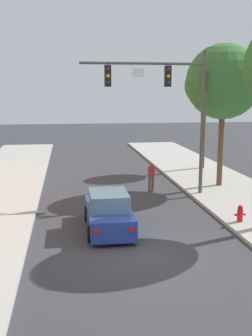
{
  "coord_description": "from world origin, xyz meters",
  "views": [
    {
      "loc": [
        -2.49,
        -13.06,
        5.52
      ],
      "look_at": [
        0.23,
        5.57,
        2.0
      ],
      "focal_mm": 43.35,
      "sensor_mm": 36.0,
      "label": 1
    }
  ],
  "objects": [
    {
      "name": "car_lead_blue",
      "position": [
        -0.91,
        2.71,
        0.72
      ],
      "size": [
        1.85,
        4.25,
        1.6
      ],
      "color": "navy",
      "rests_on": "ground"
    },
    {
      "name": "traffic_signal_mast",
      "position": [
        2.77,
        7.56,
        5.34
      ],
      "size": [
        6.51,
        0.38,
        7.5
      ],
      "color": "#514C47",
      "rests_on": "sidewalk_right"
    },
    {
      "name": "ground_plane",
      "position": [
        0.0,
        0.0,
        0.0
      ],
      "size": [
        120.0,
        120.0,
        0.0
      ],
      "primitive_type": "plane",
      "color": "#38383D"
    },
    {
      "name": "pedestrian_crossing_road",
      "position": [
        2.13,
        8.79,
        0.91
      ],
      "size": [
        0.36,
        0.22,
        1.64
      ],
      "color": "brown",
      "rests_on": "ground"
    },
    {
      "name": "street_tree_second",
      "position": [
        6.3,
        9.2,
        6.09
      ],
      "size": [
        4.23,
        4.23,
        8.07
      ],
      "color": "brown",
      "rests_on": "sidewalk_right"
    },
    {
      "name": "fire_hydrant",
      "position": [
        4.64,
        2.48,
        0.51
      ],
      "size": [
        0.48,
        0.24,
        0.72
      ],
      "color": "red",
      "rests_on": "sidewalk_right"
    },
    {
      "name": "street_tree_third",
      "position": [
        7.11,
        14.65,
        5.91
      ],
      "size": [
        2.82,
        2.82,
        7.24
      ],
      "color": "brown",
      "rests_on": "sidewalk_right"
    }
  ]
}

